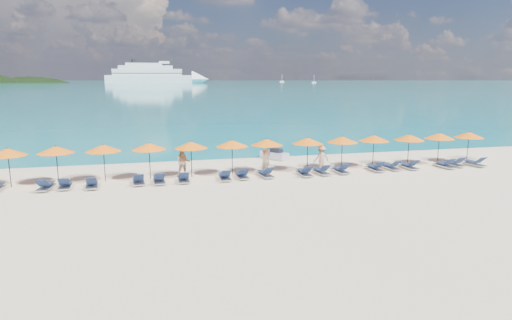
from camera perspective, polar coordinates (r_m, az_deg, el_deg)
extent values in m
plane|color=beige|center=(23.31, 1.74, -4.26)|extent=(1400.00, 1400.00, 0.00)
cube|color=#1FA9B2|center=(681.74, -13.33, 10.10)|extent=(1600.00, 1300.00, 0.01)
ellipsoid|color=black|center=(600.66, -27.61, 5.75)|extent=(162.00, 126.00, 85.50)
cube|color=silver|center=(534.82, -14.01, 10.42)|extent=(101.47, 27.35, 9.11)
cone|color=silver|center=(532.52, -7.44, 10.64)|extent=(21.80, 21.80, 20.04)
cube|color=silver|center=(535.04, -14.24, 11.29)|extent=(81.26, 22.78, 7.29)
cube|color=silver|center=(535.31, -14.47, 11.86)|extent=(63.13, 19.31, 4.56)
cube|color=silver|center=(535.59, -14.69, 12.24)|extent=(42.92, 14.75, 3.19)
cube|color=black|center=(535.02, -14.24, 11.14)|extent=(82.27, 23.06, 0.82)
cube|color=black|center=(535.06, -14.25, 11.48)|extent=(80.24, 22.51, 0.82)
cylinder|color=black|center=(537.17, -16.07, 12.56)|extent=(4.01, 4.01, 5.01)
cube|color=silver|center=(547.43, 7.74, 10.24)|extent=(5.26, 1.75, 1.40)
cylinder|color=silver|center=(547.41, 7.75, 10.71)|extent=(0.32, 0.32, 8.76)
cube|color=silver|center=(637.21, 3.47, 10.41)|extent=(6.39, 2.13, 1.70)
cylinder|color=silver|center=(637.19, 3.47, 10.91)|extent=(0.38, 0.38, 10.64)
cube|color=#A9ABC8|center=(32.61, 2.46, 0.63)|extent=(1.94, 2.37, 0.52)
cube|color=black|center=(32.42, 2.71, 1.24)|extent=(0.91, 1.05, 0.33)
cylinder|color=black|center=(32.89, 1.72, 1.64)|extent=(0.47, 0.33, 0.06)
imported|color=tan|center=(27.43, 1.32, 0.18)|extent=(0.86, 0.78, 1.98)
imported|color=tan|center=(26.97, -9.67, -0.31)|extent=(0.94, 0.60, 1.85)
imported|color=tan|center=(28.76, 8.70, 0.26)|extent=(1.12, 0.56, 1.69)
cylinder|color=black|center=(27.74, -30.03, -0.95)|extent=(0.05, 0.05, 2.20)
cone|color=orange|center=(27.59, -30.21, 0.92)|extent=(2.10, 2.10, 0.42)
sphere|color=black|center=(27.56, -30.26, 1.37)|extent=(0.08, 0.08, 0.08)
cylinder|color=black|center=(27.38, -24.98, -0.64)|extent=(0.05, 0.05, 2.20)
cone|color=orange|center=(27.23, -25.14, 1.26)|extent=(2.10, 2.10, 0.42)
sphere|color=black|center=(27.20, -25.17, 1.72)|extent=(0.08, 0.08, 0.08)
cylinder|color=black|center=(26.92, -19.57, -0.42)|extent=(0.05, 0.05, 2.20)
cone|color=orange|center=(26.77, -19.70, 1.51)|extent=(2.10, 2.10, 0.42)
sphere|color=black|center=(26.73, -19.73, 1.97)|extent=(0.08, 0.08, 0.08)
cylinder|color=black|center=(26.80, -13.99, -0.16)|extent=(0.05, 0.05, 2.20)
cone|color=orange|center=(26.65, -14.08, 1.78)|extent=(2.10, 2.10, 0.42)
sphere|color=black|center=(26.61, -14.10, 2.25)|extent=(0.08, 0.08, 0.08)
cylinder|color=black|center=(26.83, -8.61, 0.05)|extent=(0.05, 0.05, 2.20)
cone|color=orange|center=(26.68, -8.67, 1.99)|extent=(2.10, 2.10, 0.42)
sphere|color=black|center=(26.65, -8.68, 2.46)|extent=(0.08, 0.08, 0.08)
cylinder|color=black|center=(27.22, -3.19, 0.31)|extent=(0.05, 0.05, 2.20)
cone|color=orange|center=(27.07, -3.21, 2.23)|extent=(2.10, 2.10, 0.42)
sphere|color=black|center=(27.03, -3.22, 2.69)|extent=(0.08, 0.08, 0.08)
cylinder|color=black|center=(27.76, 1.48, 0.54)|extent=(0.05, 0.05, 2.20)
cone|color=orange|center=(27.61, 1.49, 2.42)|extent=(2.10, 2.10, 0.42)
sphere|color=black|center=(27.58, 1.50, 2.87)|extent=(0.08, 0.08, 0.08)
cylinder|color=black|center=(28.53, 6.88, 0.74)|extent=(0.05, 0.05, 2.20)
cone|color=orange|center=(28.38, 6.92, 2.57)|extent=(2.10, 2.10, 0.42)
sphere|color=black|center=(28.35, 6.93, 3.01)|extent=(0.08, 0.08, 0.08)
cylinder|color=black|center=(29.49, 11.38, 0.94)|extent=(0.05, 0.05, 2.20)
cone|color=orange|center=(29.35, 11.45, 2.71)|extent=(2.10, 2.10, 0.42)
sphere|color=black|center=(29.32, 11.46, 3.13)|extent=(0.08, 0.08, 0.08)
cylinder|color=black|center=(30.62, 15.37, 1.12)|extent=(0.05, 0.05, 2.20)
cone|color=orange|center=(30.48, 15.46, 2.83)|extent=(2.10, 2.10, 0.42)
sphere|color=black|center=(30.45, 15.48, 3.24)|extent=(0.08, 0.08, 0.08)
cylinder|color=black|center=(31.75, 19.65, 1.21)|extent=(0.05, 0.05, 2.20)
cone|color=orange|center=(31.62, 19.76, 2.86)|extent=(2.10, 2.10, 0.42)
sphere|color=black|center=(31.59, 19.78, 3.25)|extent=(0.08, 0.08, 0.08)
cylinder|color=black|center=(33.32, 23.15, 1.40)|extent=(0.05, 0.05, 2.20)
cone|color=orange|center=(33.20, 23.27, 2.97)|extent=(2.10, 2.10, 0.42)
sphere|color=black|center=(33.17, 23.30, 3.34)|extent=(0.08, 0.08, 0.08)
cylinder|color=black|center=(34.87, 26.40, 1.52)|extent=(0.05, 0.05, 2.20)
cone|color=orange|center=(34.75, 26.53, 3.02)|extent=(2.10, 2.10, 0.42)
sphere|color=black|center=(34.72, 26.56, 3.38)|extent=(0.08, 0.08, 0.08)
cube|color=silver|center=(26.37, -26.23, -3.29)|extent=(0.78, 1.75, 0.06)
cube|color=#18274B|center=(26.56, -26.09, -2.83)|extent=(0.65, 1.15, 0.04)
cube|color=#18274B|center=(25.77, -26.67, -2.70)|extent=(0.60, 0.59, 0.43)
cube|color=silver|center=(26.23, -24.08, -3.18)|extent=(0.72, 1.73, 0.06)
cube|color=#18274B|center=(26.43, -24.04, -2.72)|extent=(0.62, 1.13, 0.04)
cube|color=#18274B|center=(25.61, -24.29, -2.58)|extent=(0.58, 0.57, 0.43)
cube|color=silver|center=(25.80, -21.04, -3.18)|extent=(0.79, 1.75, 0.06)
cube|color=#18274B|center=(26.00, -21.05, -2.71)|extent=(0.66, 1.15, 0.04)
cube|color=#18274B|center=(25.17, -21.13, -2.57)|extent=(0.60, 0.59, 0.43)
cube|color=silver|center=(25.81, -15.38, -2.83)|extent=(0.75, 1.74, 0.06)
cube|color=#18274B|center=(26.02, -15.43, -2.36)|extent=(0.63, 1.14, 0.04)
cube|color=#18274B|center=(25.18, -15.37, -2.21)|extent=(0.59, 0.58, 0.43)
cube|color=silver|center=(25.73, -12.79, -2.75)|extent=(0.72, 1.73, 0.06)
cube|color=#18274B|center=(25.93, -12.85, -2.28)|extent=(0.61, 1.13, 0.04)
cube|color=#18274B|center=(25.10, -12.74, -2.13)|extent=(0.58, 0.57, 0.43)
cube|color=silver|center=(25.77, -9.62, -2.61)|extent=(0.64, 1.71, 0.06)
cube|color=#18274B|center=(25.97, -9.66, -2.14)|extent=(0.57, 1.11, 0.04)
cube|color=#18274B|center=(25.14, -9.57, -1.99)|extent=(0.56, 0.54, 0.43)
cube|color=silver|center=(26.00, -4.18, -2.37)|extent=(0.68, 1.72, 0.06)
cube|color=#18274B|center=(26.20, -4.26, -1.90)|extent=(0.59, 1.12, 0.04)
cube|color=#18274B|center=(25.37, -4.03, -1.74)|extent=(0.57, 0.56, 0.43)
cube|color=silver|center=(26.35, -1.90, -2.16)|extent=(0.67, 1.72, 0.06)
cube|color=#18274B|center=(26.55, -2.02, -1.71)|extent=(0.58, 1.11, 0.04)
cube|color=#18274B|center=(25.73, -1.62, -1.54)|extent=(0.56, 0.55, 0.43)
cube|color=silver|center=(26.68, 1.26, -2.00)|extent=(0.77, 1.75, 0.06)
cube|color=#18274B|center=(26.87, 1.08, -1.55)|extent=(0.65, 1.15, 0.04)
cube|color=#18274B|center=(26.08, 1.68, -1.37)|extent=(0.60, 0.58, 0.43)
cube|color=silver|center=(27.19, 6.45, -1.82)|extent=(0.62, 1.70, 0.06)
cube|color=#18274B|center=(27.38, 6.28, -1.38)|extent=(0.55, 1.10, 0.04)
cube|color=#18274B|center=(26.60, 6.87, -1.21)|extent=(0.55, 0.54, 0.43)
cube|color=silver|center=(27.73, 8.65, -1.62)|extent=(0.79, 1.75, 0.06)
cube|color=#18274B|center=(27.91, 8.42, -1.20)|extent=(0.66, 1.15, 0.04)
cube|color=#18274B|center=(27.17, 9.22, -1.01)|extent=(0.60, 0.59, 0.43)
cube|color=silver|center=(28.30, 11.19, -1.45)|extent=(0.65, 1.71, 0.06)
cube|color=#18274B|center=(28.49, 10.99, -1.03)|extent=(0.57, 1.11, 0.04)
cube|color=#18274B|center=(27.74, 11.72, -0.86)|extent=(0.56, 0.55, 0.43)
cube|color=silver|center=(29.49, 15.55, -1.15)|extent=(0.64, 1.71, 0.06)
cube|color=#18274B|center=(29.67, 15.33, -0.75)|extent=(0.56, 1.11, 0.04)
cube|color=#18274B|center=(28.94, 16.13, -0.57)|extent=(0.56, 0.54, 0.43)
cube|color=silver|center=(30.19, 17.51, -0.98)|extent=(0.74, 1.74, 0.06)
cube|color=#18274B|center=(30.36, 17.26, -0.60)|extent=(0.63, 1.14, 0.04)
cube|color=#18274B|center=(29.68, 18.17, -0.41)|extent=(0.59, 0.58, 0.43)
cube|color=silver|center=(30.82, 19.68, -0.88)|extent=(0.65, 1.71, 0.06)
cube|color=#18274B|center=(30.99, 19.44, -0.50)|extent=(0.57, 1.11, 0.04)
cube|color=#18274B|center=(30.30, 20.31, -0.32)|extent=(0.56, 0.55, 0.43)
cube|color=silver|center=(32.13, 23.79, -0.71)|extent=(0.72, 1.73, 0.06)
cube|color=#18274B|center=(32.29, 23.52, -0.35)|extent=(0.62, 1.13, 0.04)
cube|color=#18274B|center=(31.65, 24.49, -0.18)|extent=(0.58, 0.57, 0.43)
cube|color=silver|center=(32.96, 24.93, -0.53)|extent=(0.66, 1.72, 0.06)
cube|color=#18274B|center=(33.13, 24.70, -0.18)|extent=(0.58, 1.11, 0.04)
cube|color=#18274B|center=(32.47, 25.57, -0.01)|extent=(0.56, 0.55, 0.43)
cube|color=silver|center=(33.67, 27.07, -0.49)|extent=(0.77, 1.75, 0.06)
cube|color=#18274B|center=(33.81, 26.80, -0.15)|extent=(0.64, 1.14, 0.04)
cube|color=#18274B|center=(33.23, 27.80, 0.03)|extent=(0.59, 0.58, 0.43)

